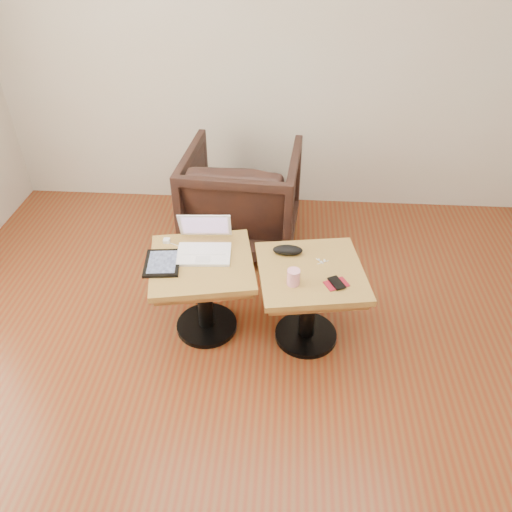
# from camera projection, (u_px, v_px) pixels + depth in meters

# --- Properties ---
(room_shell) EXTENTS (4.52, 4.52, 2.71)m
(room_shell) POSITION_uv_depth(u_px,v_px,m) (273.00, 190.00, 1.80)
(room_shell) COLOR maroon
(room_shell) RESTS_ON ground
(side_table_left) EXTENTS (0.67, 0.67, 0.52)m
(side_table_left) POSITION_uv_depth(u_px,v_px,m) (203.00, 279.00, 2.90)
(side_table_left) COLOR black
(side_table_left) RESTS_ON ground
(side_table_right) EXTENTS (0.66, 0.66, 0.52)m
(side_table_right) POSITION_uv_depth(u_px,v_px,m) (310.00, 288.00, 2.83)
(side_table_right) COLOR black
(side_table_right) RESTS_ON ground
(laptop) EXTENTS (0.32, 0.32, 0.20)m
(laptop) POSITION_uv_depth(u_px,v_px,m) (204.00, 245.00, 2.88)
(laptop) COLOR white
(laptop) RESTS_ON side_table_left
(tablet) EXTENTS (0.22, 0.27, 0.02)m
(tablet) POSITION_uv_depth(u_px,v_px,m) (162.00, 263.00, 2.79)
(tablet) COLOR black
(tablet) RESTS_ON side_table_left
(charging_adapter) EXTENTS (0.04, 0.04, 0.02)m
(charging_adapter) POSITION_uv_depth(u_px,v_px,m) (167.00, 241.00, 2.96)
(charging_adapter) COLOR white
(charging_adapter) RESTS_ON side_table_left
(glasses_case) EXTENTS (0.17, 0.08, 0.05)m
(glasses_case) POSITION_uv_depth(u_px,v_px,m) (288.00, 250.00, 2.86)
(glasses_case) COLOR black
(glasses_case) RESTS_ON side_table_right
(striped_cup) EXTENTS (0.08, 0.08, 0.09)m
(striped_cup) POSITION_uv_depth(u_px,v_px,m) (293.00, 277.00, 2.63)
(striped_cup) COLOR #E7416E
(striped_cup) RESTS_ON side_table_right
(earbuds_tangle) EXTENTS (0.07, 0.04, 0.01)m
(earbuds_tangle) POSITION_uv_depth(u_px,v_px,m) (322.00, 261.00, 2.81)
(earbuds_tangle) COLOR white
(earbuds_tangle) RESTS_ON side_table_right
(phone_on_sleeve) EXTENTS (0.14, 0.13, 0.01)m
(phone_on_sleeve) POSITION_uv_depth(u_px,v_px,m) (337.00, 283.00, 2.65)
(phone_on_sleeve) COLOR maroon
(phone_on_sleeve) RESTS_ON side_table_right
(armchair) EXTENTS (0.86, 0.88, 0.75)m
(armchair) POSITION_uv_depth(u_px,v_px,m) (242.00, 197.00, 3.68)
(armchair) COLOR black
(armchair) RESTS_ON ground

